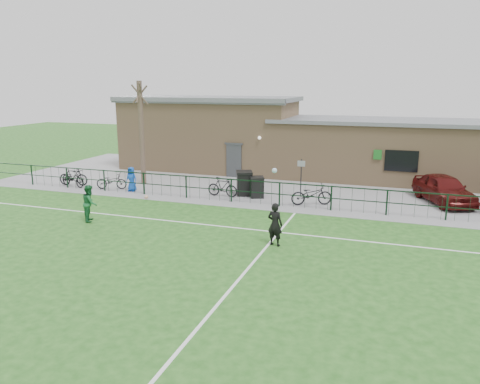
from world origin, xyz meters
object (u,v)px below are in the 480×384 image
(bicycle_a, at_px, (73,178))
(bicycle_c, at_px, (112,181))
(bare_tree, at_px, (142,133))
(ball_ground, at_px, (146,197))
(bicycle_b, at_px, (73,176))
(wheelie_bin_right, at_px, (257,188))
(sign_post, at_px, (301,178))
(outfield_player, at_px, (90,203))
(car_maroon, at_px, (444,189))
(bicycle_d, at_px, (223,187))
(wheelie_bin_left, at_px, (244,184))
(spectator_child, at_px, (131,179))
(bicycle_e, at_px, (311,194))

(bicycle_a, distance_m, bicycle_c, 2.47)
(bare_tree, xyz_separation_m, ball_ground, (2.08, -3.30, -2.90))
(bicycle_a, xyz_separation_m, bicycle_b, (-0.20, 0.30, 0.03))
(wheelie_bin_right, xyz_separation_m, sign_post, (2.13, 0.93, 0.50))
(bicycle_b, relative_size, outfield_player, 1.10)
(car_maroon, height_order, ball_ground, car_maroon)
(bicycle_d, xyz_separation_m, outfield_player, (-3.85, -5.98, 0.27))
(wheelie_bin_left, xyz_separation_m, sign_post, (2.92, 0.65, 0.40))
(wheelie_bin_right, height_order, car_maroon, car_maroon)
(outfield_player, bearing_deg, ball_ground, -31.28)
(bare_tree, xyz_separation_m, wheelie_bin_left, (6.66, -0.90, -2.38))
(wheelie_bin_left, xyz_separation_m, car_maroon, (9.94, 1.64, 0.12))
(car_maroon, height_order, spectator_child, car_maroon)
(wheelie_bin_right, relative_size, outfield_player, 0.63)
(car_maroon, relative_size, bicycle_a, 2.23)
(spectator_child, bearing_deg, bicycle_b, 178.49)
(bicycle_a, distance_m, spectator_child, 3.84)
(wheelie_bin_right, xyz_separation_m, spectator_child, (-6.97, -0.91, 0.18))
(bicycle_b, distance_m, outfield_player, 7.84)
(wheelie_bin_left, height_order, outfield_player, outfield_player)
(bicycle_c, bearing_deg, sign_post, -96.56)
(outfield_player, distance_m, ball_ground, 4.36)
(ball_ground, bearing_deg, bicycle_e, 10.04)
(bicycle_e, height_order, spectator_child, spectator_child)
(bicycle_c, distance_m, ball_ground, 3.27)
(car_maroon, bearing_deg, bicycle_e, 178.37)
(bicycle_e, bearing_deg, bicycle_c, 66.92)
(wheelie_bin_left, xyz_separation_m, bicycle_a, (-10.01, -1.30, -0.10))
(bicycle_c, bearing_deg, bicycle_d, -102.73)
(bare_tree, xyz_separation_m, bicycle_a, (-3.35, -2.20, -2.48))
(bicycle_b, relative_size, bicycle_c, 1.03)
(bare_tree, xyz_separation_m, car_maroon, (16.60, 0.74, -2.26))
(wheelie_bin_right, distance_m, outfield_player, 8.53)
(ball_ground, bearing_deg, wheelie_bin_left, 27.63)
(wheelie_bin_left, distance_m, bicycle_c, 7.63)
(bicycle_b, xyz_separation_m, ball_ground, (5.63, -1.40, -0.45))
(sign_post, xyz_separation_m, car_maroon, (7.02, 0.99, -0.28))
(wheelie_bin_right, bearing_deg, spectator_child, 164.32)
(bicycle_b, distance_m, ball_ground, 5.82)
(car_maroon, bearing_deg, wheelie_bin_right, 167.69)
(bicycle_c, bearing_deg, bicycle_e, -105.12)
(wheelie_bin_right, height_order, ball_ground, wheelie_bin_right)
(bare_tree, relative_size, spectator_child, 4.42)
(spectator_child, bearing_deg, wheelie_bin_left, 12.22)
(wheelie_bin_left, relative_size, bicycle_b, 0.68)
(bicycle_a, distance_m, bicycle_e, 13.80)
(bicycle_e, bearing_deg, wheelie_bin_left, 52.39)
(sign_post, xyz_separation_m, bicycle_c, (-10.47, -1.74, -0.55))
(bare_tree, height_order, spectator_child, bare_tree)
(bare_tree, height_order, bicycle_e, bare_tree)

